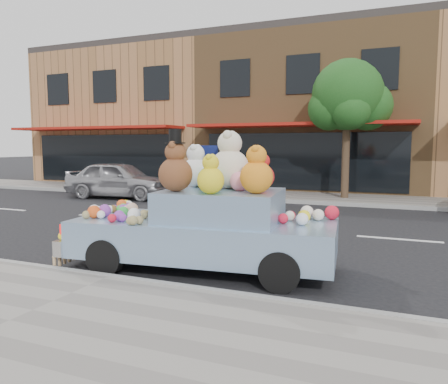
% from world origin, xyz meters
% --- Properties ---
extents(ground, '(120.00, 120.00, 0.00)m').
position_xyz_m(ground, '(0.00, 0.00, 0.00)').
color(ground, black).
rests_on(ground, ground).
extents(near_sidewalk, '(60.00, 3.00, 0.12)m').
position_xyz_m(near_sidewalk, '(0.00, -6.50, 0.06)').
color(near_sidewalk, gray).
rests_on(near_sidewalk, ground).
extents(far_sidewalk, '(60.00, 3.00, 0.12)m').
position_xyz_m(far_sidewalk, '(0.00, 6.50, 0.06)').
color(far_sidewalk, gray).
rests_on(far_sidewalk, ground).
extents(near_kerb, '(60.00, 0.12, 0.13)m').
position_xyz_m(near_kerb, '(0.00, -5.00, 0.07)').
color(near_kerb, gray).
rests_on(near_kerb, ground).
extents(far_kerb, '(60.00, 0.12, 0.13)m').
position_xyz_m(far_kerb, '(0.00, 5.00, 0.07)').
color(far_kerb, gray).
rests_on(far_kerb, ground).
extents(storefront_left, '(10.00, 9.80, 7.30)m').
position_xyz_m(storefront_left, '(-10.00, 11.97, 3.64)').
color(storefront_left, '#9E6B42').
rests_on(storefront_left, ground).
extents(storefront_mid, '(10.00, 9.80, 7.30)m').
position_xyz_m(storefront_mid, '(0.00, 11.97, 3.64)').
color(storefront_mid, olive).
rests_on(storefront_mid, ground).
extents(street_tree, '(3.00, 2.70, 5.22)m').
position_xyz_m(street_tree, '(2.03, 6.55, 3.69)').
color(street_tree, '#38281C').
rests_on(street_tree, ground).
extents(car_silver, '(4.40, 2.02, 1.46)m').
position_xyz_m(car_silver, '(-6.32, 3.95, 0.73)').
color(car_silver, '#A1A1A6').
rests_on(car_silver, ground).
extents(art_car, '(4.65, 2.22, 2.34)m').
position_xyz_m(art_car, '(1.03, -3.78, 0.84)').
color(art_car, black).
rests_on(art_car, ground).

